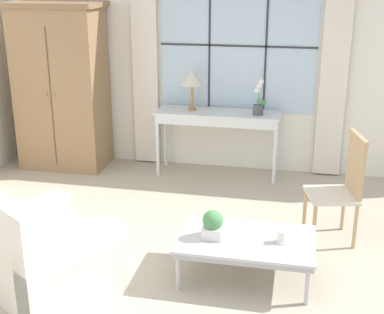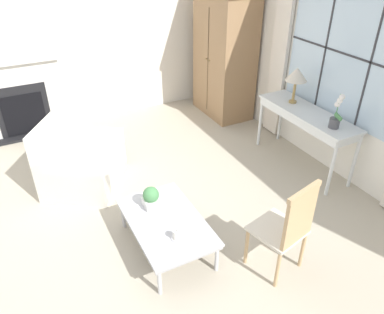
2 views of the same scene
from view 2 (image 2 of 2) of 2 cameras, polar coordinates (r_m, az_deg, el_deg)
ground_plane at (r=4.29m, az=-10.90°, el=-11.17°), size 14.00×14.00×0.00m
wall_back_windowed at (r=5.07m, az=22.42°, el=12.42°), size 7.20×0.14×2.80m
wall_left at (r=6.43m, az=-15.67°, el=17.38°), size 0.06×7.20×2.80m
fireplace at (r=6.38m, az=-24.93°, el=9.02°), size 0.34×1.36×2.19m
armoire at (r=6.50m, az=4.97°, el=15.26°), size 1.14×0.69×2.08m
console_table at (r=5.20m, az=17.13°, el=5.77°), size 1.52×0.47×0.81m
table_lamp at (r=5.25m, az=15.66°, el=11.94°), size 0.29×0.29×0.49m
potted_orchid at (r=4.77m, az=21.12°, el=5.92°), size 0.16×0.12×0.44m
armchair_upholstered at (r=4.97m, az=-16.59°, el=-1.00°), size 1.26×1.23×0.89m
side_chair_wooden at (r=3.54m, az=14.42°, el=-10.07°), size 0.53×0.53×1.04m
coffee_table at (r=3.84m, az=-3.95°, el=-10.05°), size 1.11×0.70×0.36m
potted_plant_small at (r=3.93m, az=-6.25°, el=-6.14°), size 0.17×0.17×0.24m
pillar_candle at (r=3.59m, az=-2.36°, el=-11.81°), size 0.11×0.11×0.12m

